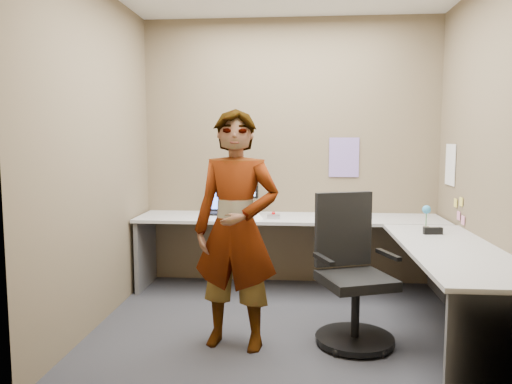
# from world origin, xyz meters

# --- Properties ---
(ground) EXTENTS (3.00, 3.00, 0.00)m
(ground) POSITION_xyz_m (0.00, 0.00, 0.00)
(ground) COLOR #292A2F
(ground) RESTS_ON ground
(wall_back) EXTENTS (3.00, 0.00, 3.00)m
(wall_back) POSITION_xyz_m (0.00, 1.30, 1.35)
(wall_back) COLOR brown
(wall_back) RESTS_ON ground
(wall_right) EXTENTS (0.00, 2.70, 2.70)m
(wall_right) POSITION_xyz_m (1.50, 0.00, 1.35)
(wall_right) COLOR brown
(wall_right) RESTS_ON ground
(wall_left) EXTENTS (0.00, 2.70, 2.70)m
(wall_left) POSITION_xyz_m (-1.50, 0.00, 1.35)
(wall_left) COLOR brown
(wall_left) RESTS_ON ground
(desk) EXTENTS (2.98, 2.58, 0.73)m
(desk) POSITION_xyz_m (0.44, 0.39, 0.59)
(desk) COLOR silver
(desk) RESTS_ON ground
(paper_ream) EXTENTS (0.31, 0.25, 0.05)m
(paper_ream) POSITION_xyz_m (-0.52, 1.02, 0.76)
(paper_ream) COLOR red
(paper_ream) RESTS_ON desk
(monitor) EXTENTS (0.43, 0.16, 0.41)m
(monitor) POSITION_xyz_m (-0.52, 1.04, 1.03)
(monitor) COLOR black
(monitor) RESTS_ON paper_ream
(laptop) EXTENTS (0.33, 0.28, 0.22)m
(laptop) POSITION_xyz_m (-0.68, 1.13, 0.79)
(laptop) COLOR black
(laptop) RESTS_ON desk
(trackball_mouse) EXTENTS (0.12, 0.08, 0.07)m
(trackball_mouse) POSITION_xyz_m (-0.14, 0.84, 0.76)
(trackball_mouse) COLOR #B7B7BC
(trackball_mouse) RESTS_ON desk
(origami) EXTENTS (0.10, 0.10, 0.06)m
(origami) POSITION_xyz_m (-0.28, 0.81, 0.76)
(origami) COLOR white
(origami) RESTS_ON desk
(stapler) EXTENTS (0.15, 0.06, 0.05)m
(stapler) POSITION_xyz_m (1.17, 0.19, 0.76)
(stapler) COLOR black
(stapler) RESTS_ON desk
(flower) EXTENTS (0.07, 0.07, 0.22)m
(flower) POSITION_xyz_m (1.15, 0.32, 0.87)
(flower) COLOR brown
(flower) RESTS_ON desk
(calendar_purple) EXTENTS (0.30, 0.01, 0.40)m
(calendar_purple) POSITION_xyz_m (0.55, 1.29, 1.30)
(calendar_purple) COLOR #846BB7
(calendar_purple) RESTS_ON wall_back
(calendar_white) EXTENTS (0.01, 0.28, 0.38)m
(calendar_white) POSITION_xyz_m (1.49, 0.90, 1.25)
(calendar_white) COLOR white
(calendar_white) RESTS_ON wall_right
(sticky_note_a) EXTENTS (0.01, 0.07, 0.07)m
(sticky_note_a) POSITION_xyz_m (1.49, 0.55, 0.95)
(sticky_note_a) COLOR #F2E059
(sticky_note_a) RESTS_ON wall_right
(sticky_note_b) EXTENTS (0.01, 0.07, 0.07)m
(sticky_note_b) POSITION_xyz_m (1.49, 0.60, 0.82)
(sticky_note_b) COLOR pink
(sticky_note_b) RESTS_ON wall_right
(sticky_note_c) EXTENTS (0.01, 0.07, 0.07)m
(sticky_note_c) POSITION_xyz_m (1.49, 0.48, 0.80)
(sticky_note_c) COLOR pink
(sticky_note_c) RESTS_ON wall_right
(sticky_note_d) EXTENTS (0.01, 0.07, 0.07)m
(sticky_note_d) POSITION_xyz_m (1.49, 0.70, 0.92)
(sticky_note_d) COLOR #F2E059
(sticky_note_d) RESTS_ON wall_right
(office_chair) EXTENTS (0.62, 0.61, 1.07)m
(office_chair) POSITION_xyz_m (0.49, -0.24, 0.44)
(office_chair) COLOR black
(office_chair) RESTS_ON ground
(person) EXTENTS (0.68, 0.51, 1.70)m
(person) POSITION_xyz_m (-0.34, -0.39, 0.85)
(person) COLOR #999399
(person) RESTS_ON ground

